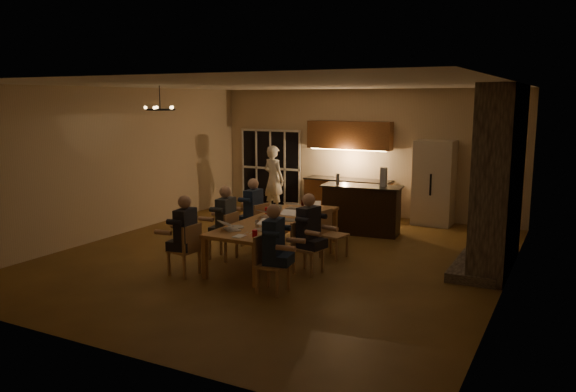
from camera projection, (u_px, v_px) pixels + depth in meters
The scene contains 44 objects.
floor at pixel (280, 256), 10.64m from camera, with size 9.00×9.00×0.00m, color brown.
back_wall at pixel (364, 153), 14.32m from camera, with size 8.00×0.04×3.20m, color #C7AE8C.
left_wall at pixel (117, 162), 12.21m from camera, with size 0.04×9.00×3.20m, color #C7AE8C.
right_wall at pixel (511, 189), 8.53m from camera, with size 0.04×9.00×3.20m, color #C7AE8C.
ceiling at pixel (279, 84), 10.09m from camera, with size 8.00×9.00×0.04m, color white.
french_doors at pixel (271, 168), 15.60m from camera, with size 1.86×0.08×2.10m, color black.
fireplace at pixel (500, 178), 9.73m from camera, with size 0.58×2.50×3.20m, color #776A5D.
kitchenette at pixel (348, 169), 14.24m from camera, with size 2.24×0.68×2.40m, color brown, non-canonical shape.
refrigerator at pixel (434, 183), 13.23m from camera, with size 0.90×0.68×2.00m, color beige.
dining_table at pixel (277, 239), 10.46m from camera, with size 1.10×3.34×0.75m, color #C0804C.
bar_island at pixel (361, 210), 12.38m from camera, with size 1.74×0.68×1.08m, color black.
chair_left_near at pixel (184, 249), 9.46m from camera, with size 0.44×0.44×0.89m, color tan, non-canonical shape.
chair_left_mid at pixel (223, 236), 10.42m from camera, with size 0.44×0.44×0.89m, color tan, non-canonical shape.
chair_left_far at pixel (254, 225), 11.33m from camera, with size 0.44×0.44×0.89m, color tan, non-canonical shape.
chair_right_near at pixel (273, 264), 8.61m from camera, with size 0.44×0.44×0.89m, color tan, non-canonical shape.
chair_right_mid at pixel (308, 248), 9.55m from camera, with size 0.44×0.44×0.89m, color tan, non-canonical shape.
chair_right_far at pixel (334, 234), 10.51m from camera, with size 0.44×0.44×0.89m, color tan, non-canonical shape.
person_left_near at pixel (186, 236), 9.37m from camera, with size 0.60×0.60×1.38m, color #21222A, non-canonical shape.
person_right_near at pixel (274, 248), 8.60m from camera, with size 0.60×0.60×1.38m, color #1C2847, non-canonical shape.
person_left_mid at pixel (226, 223), 10.39m from camera, with size 0.60×0.60×1.38m, color #373D41, non-canonical shape.
person_right_mid at pixel (309, 233), 9.55m from camera, with size 0.60×0.60×1.38m, color #21222A, non-canonical shape.
person_left_far at pixel (254, 212), 11.36m from camera, with size 0.60×0.60×1.38m, color #1C2847, non-canonical shape.
standing_person at pixel (274, 179), 14.60m from camera, with size 0.65×0.42×1.77m, color white.
chandelier at pixel (160, 110), 10.66m from camera, with size 0.57×0.57×0.03m, color black.
laptop_a at pixel (232, 223), 9.53m from camera, with size 0.32×0.28×0.23m, color silver, non-canonical shape.
laptop_b at pixel (264, 224), 9.48m from camera, with size 0.32×0.28×0.23m, color silver, non-canonical shape.
laptop_c at pixel (270, 212), 10.53m from camera, with size 0.32×0.28×0.23m, color silver, non-canonical shape.
laptop_d at pixel (287, 214), 10.29m from camera, with size 0.32×0.28×0.23m, color silver, non-canonical shape.
laptop_e at pixel (294, 203), 11.38m from camera, with size 0.32×0.28×0.23m, color silver, non-canonical shape.
laptop_f at pixel (312, 205), 11.19m from camera, with size 0.32×0.28×0.23m, color silver, non-canonical shape.
mug_front at pixel (263, 221), 9.98m from camera, with size 0.09×0.09×0.10m, color silver.
mug_mid at pixel (295, 212), 10.77m from camera, with size 0.09×0.09×0.10m, color silver.
mug_back at pixel (280, 208), 11.24m from camera, with size 0.07×0.07×0.10m, color silver.
redcup_near at pixel (255, 234), 9.03m from camera, with size 0.09×0.09×0.12m, color red.
redcup_mid at pixel (267, 210), 10.92m from camera, with size 0.09×0.09×0.12m, color red.
can_silver at pixel (257, 224), 9.76m from camera, with size 0.07×0.07×0.12m, color #B2B2B7.
can_cola at pixel (303, 203), 11.72m from camera, with size 0.06×0.06×0.12m, color #3F0F0C.
can_right at pixel (301, 215), 10.47m from camera, with size 0.07×0.07×0.12m, color #B2B2B7.
plate_near at pixel (280, 226), 9.80m from camera, with size 0.24×0.24×0.02m, color silver.
plate_left at pixel (236, 227), 9.72m from camera, with size 0.28×0.28×0.02m, color silver.
plate_far at pixel (318, 214), 10.83m from camera, with size 0.24×0.24×0.02m, color silver.
notepad at pixel (239, 236), 9.08m from camera, with size 0.16×0.22×0.01m, color white.
bar_bottle at pixel (338, 179), 12.43m from camera, with size 0.07×0.07×0.24m, color #99999E.
bar_blender at pixel (384, 177), 12.16m from camera, with size 0.13×0.13×0.41m, color silver.
Camera 1 is at (4.91, -9.05, 2.95)m, focal length 35.00 mm.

